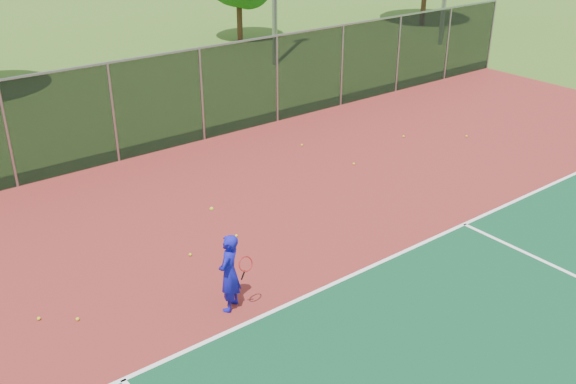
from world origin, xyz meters
The scene contains 12 objects.
ground centered at (0.00, 0.00, 0.00)m, with size 120.00×120.00×0.00m, color #355919.
court_apron centered at (0.00, 2.00, 0.01)m, with size 30.00×20.00×0.02m, color maroon.
fence_back centered at (0.00, 12.00, 1.56)m, with size 30.00×0.06×3.03m.
tennis_player centered at (-4.43, 3.61, 0.84)m, with size 0.71×0.74×2.27m.
practice_ball_0 centered at (-4.08, 5.82, 0.06)m, with size 0.07×0.07×0.07m, color gold.
practice_ball_2 centered at (-2.78, 5.91, 0.06)m, with size 0.07×0.07×0.07m, color gold.
practice_ball_3 centered at (2.41, 7.41, 0.06)m, with size 0.07×0.07×0.07m, color gold.
practice_ball_4 centered at (5.31, 8.11, 0.06)m, with size 0.07×0.07×0.07m, color gold.
practice_ball_5 centered at (2.15, 9.56, 0.06)m, with size 0.07×0.07×0.07m, color gold.
practice_ball_6 centered at (-6.98, 5.06, 0.06)m, with size 0.07×0.07×0.07m, color gold.
practice_ball_7 centered at (-7.56, 5.53, 0.06)m, with size 0.07×0.07×0.07m, color gold.
practice_ball_8 centered at (6.98, 6.84, 0.06)m, with size 0.07×0.07×0.07m, color gold.
Camera 1 is at (-9.92, -5.32, 7.53)m, focal length 40.00 mm.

